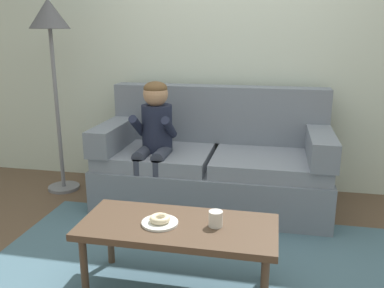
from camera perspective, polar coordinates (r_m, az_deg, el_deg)
name	(u,v)px	position (r m, az deg, el deg)	size (l,w,h in m)	color
ground	(208,250)	(2.99, 2.32, -14.60)	(10.00, 10.00, 0.00)	brown
wall_back	(234,43)	(3.99, 5.92, 13.90)	(8.00, 0.10, 2.80)	beige
area_rug	(202,269)	(2.78, 1.44, -17.02)	(2.84, 1.65, 0.01)	#476675
couch	(214,164)	(3.64, 3.03, -2.84)	(1.97, 0.90, 1.02)	slate
coffee_table	(178,231)	(2.40, -1.95, -12.05)	(1.13, 0.50, 0.43)	#4C3828
person_child	(155,133)	(3.45, -5.25, 1.47)	(0.34, 0.58, 1.10)	#1E2338
plate	(160,223)	(2.39, -4.50, -10.90)	(0.21, 0.21, 0.01)	white
donut	(160,219)	(2.37, -4.52, -10.36)	(0.12, 0.12, 0.04)	beige
mug	(216,219)	(2.34, 3.32, -10.37)	(0.08, 0.08, 0.09)	silver
toy_controller	(245,248)	(3.00, 7.40, -14.14)	(0.23, 0.09, 0.05)	red
floor_lamp	(50,32)	(3.98, -19.16, 14.49)	(0.36, 0.36, 1.78)	slate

